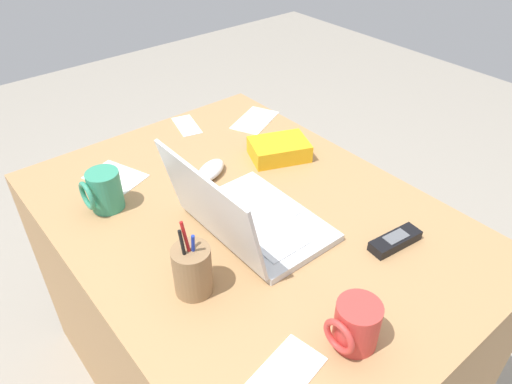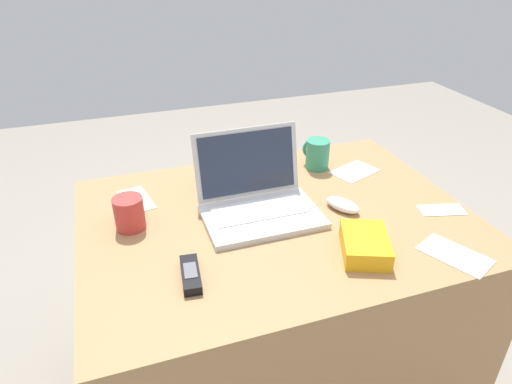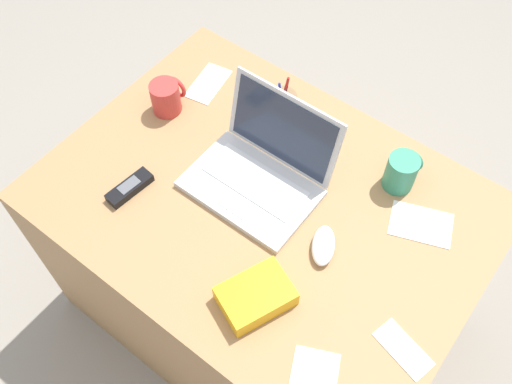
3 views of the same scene
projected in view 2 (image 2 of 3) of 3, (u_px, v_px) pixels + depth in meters
name	position (u px, v px, depth m)	size (l,w,h in m)	color
ground_plane	(273.00, 374.00, 1.71)	(6.00, 6.00, 0.00)	gray
desk	(275.00, 304.00, 1.54)	(1.14, 0.84, 0.70)	#A87C4F
laptop	(257.00, 198.00, 1.37)	(0.34, 0.28, 0.23)	silver
computer_mouse	(343.00, 205.00, 1.39)	(0.06, 0.11, 0.03)	white
coffee_mug_white	(317.00, 154.00, 1.62)	(0.08, 0.09, 0.10)	#338C6B
coffee_mug_tall	(129.00, 212.00, 1.29)	(0.08, 0.10, 0.10)	#C63833
cordless_phone	(191.00, 274.00, 1.12)	(0.06, 0.14, 0.03)	black
pen_holder	(217.00, 170.00, 1.50)	(0.08, 0.08, 0.18)	olive
snack_bag	(365.00, 245.00, 1.20)	(0.12, 0.16, 0.05)	#F2AD19
paper_note_near_laptop	(442.00, 210.00, 1.39)	(0.14, 0.06, 0.00)	white
paper_note_left	(354.00, 171.00, 1.62)	(0.16, 0.11, 0.00)	white
paper_note_right	(455.00, 255.00, 1.20)	(0.10, 0.17, 0.00)	white
paper_note_front	(136.00, 200.00, 1.45)	(0.08, 0.16, 0.00)	white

